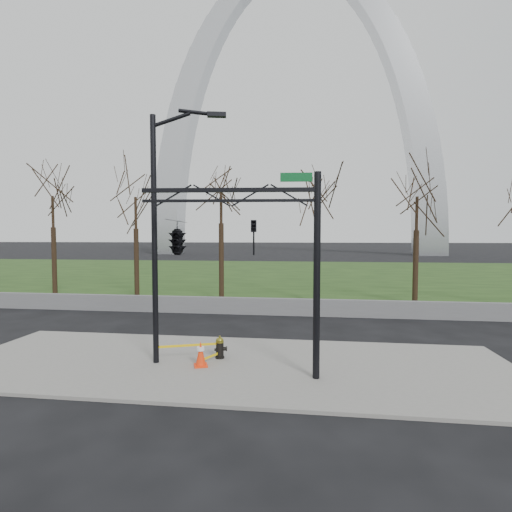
# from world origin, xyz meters

# --- Properties ---
(ground) EXTENTS (500.00, 500.00, 0.00)m
(ground) POSITION_xyz_m (0.00, 0.00, 0.00)
(ground) COLOR black
(ground) RESTS_ON ground
(sidewalk) EXTENTS (18.00, 6.00, 0.10)m
(sidewalk) POSITION_xyz_m (0.00, 0.00, 0.05)
(sidewalk) COLOR slate
(sidewalk) RESTS_ON ground
(grass_strip) EXTENTS (120.00, 40.00, 0.06)m
(grass_strip) POSITION_xyz_m (0.00, 30.00, 0.03)
(grass_strip) COLOR #203A15
(grass_strip) RESTS_ON ground
(guardrail) EXTENTS (60.00, 0.30, 0.90)m
(guardrail) POSITION_xyz_m (0.00, 8.00, 0.45)
(guardrail) COLOR #59595B
(guardrail) RESTS_ON ground
(gateway_arch) EXTENTS (66.00, 6.00, 65.00)m
(gateway_arch) POSITION_xyz_m (0.00, 75.00, 32.50)
(gateway_arch) COLOR #B6B8BD
(gateway_arch) RESTS_ON ground
(tree_row) EXTENTS (40.18, 4.00, 7.88)m
(tree_row) POSITION_xyz_m (-2.91, 12.00, 3.94)
(tree_row) COLOR black
(tree_row) RESTS_ON ground
(fire_hydrant) EXTENTS (0.47, 0.31, 0.75)m
(fire_hydrant) POSITION_xyz_m (-0.44, 0.44, 0.45)
(fire_hydrant) COLOR black
(fire_hydrant) RESTS_ON sidewalk
(traffic_cone) EXTENTS (0.53, 0.53, 0.79)m
(traffic_cone) POSITION_xyz_m (-0.87, -0.40, 0.50)
(traffic_cone) COLOR #FA340D
(traffic_cone) RESTS_ON sidewalk
(street_light) EXTENTS (2.37, 0.67, 8.21)m
(street_light) POSITION_xyz_m (-2.18, -0.19, 4.69)
(street_light) COLOR black
(street_light) RESTS_ON ground
(traffic_signal_mast) EXTENTS (5.09, 2.52, 6.00)m
(traffic_signal_mast) POSITION_xyz_m (-0.52, -1.22, 4.15)
(traffic_signal_mast) COLOR black
(traffic_signal_mast) RESTS_ON ground
(caution_tape) EXTENTS (1.96, 0.84, 0.39)m
(caution_tape) POSITION_xyz_m (-1.19, 0.08, 0.50)
(caution_tape) COLOR yellow
(caution_tape) RESTS_ON ground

